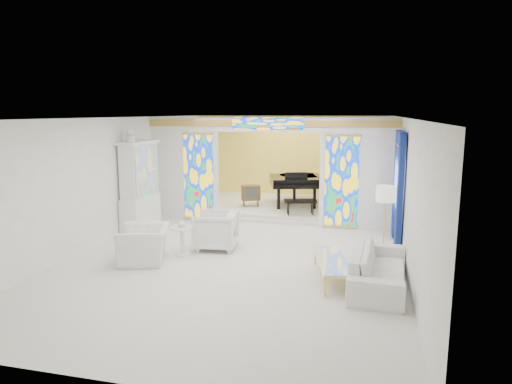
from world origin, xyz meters
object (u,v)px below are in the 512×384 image
(armchair_right, at_px, (216,230))
(tv_console, at_px, (251,193))
(armchair_left, at_px, (145,244))
(china_cabinet, at_px, (140,186))
(coffee_table, at_px, (332,261))
(sofa, at_px, (378,268))
(grand_piano, at_px, (298,181))

(armchair_right, relative_size, tv_console, 1.43)
(armchair_left, distance_m, tv_console, 5.37)
(china_cabinet, xyz_separation_m, coffee_table, (5.32, -2.60, -0.81))
(sofa, bearing_deg, coffee_table, 85.64)
(sofa, relative_size, tv_console, 3.50)
(armchair_left, height_order, coffee_table, armchair_left)
(armchair_left, relative_size, tv_console, 1.70)
(sofa, xyz_separation_m, tv_console, (-3.82, 5.52, 0.27))
(sofa, distance_m, tv_console, 6.72)
(china_cabinet, bearing_deg, armchair_right, -25.83)
(armchair_right, distance_m, grand_piano, 4.95)
(armchair_left, height_order, sofa, armchair_left)
(china_cabinet, distance_m, grand_piano, 5.15)
(grand_piano, bearing_deg, china_cabinet, -152.80)
(armchair_right, relative_size, coffee_table, 0.53)
(sofa, distance_m, coffee_table, 0.85)
(sofa, bearing_deg, china_cabinet, 69.65)
(armchair_left, bearing_deg, grand_piano, 139.03)
(sofa, height_order, grand_piano, grand_piano)
(armchair_right, bearing_deg, coffee_table, 57.04)
(armchair_right, relative_size, sofa, 0.41)
(tv_console, bearing_deg, coffee_table, -82.16)
(china_cabinet, xyz_separation_m, sofa, (6.17, -2.72, -0.82))
(armchair_right, xyz_separation_m, coffee_table, (2.77, -1.36, -0.08))
(armchair_left, bearing_deg, sofa, 67.31)
(china_cabinet, bearing_deg, coffee_table, -26.04)
(china_cabinet, height_order, coffee_table, china_cabinet)
(coffee_table, height_order, grand_piano, grand_piano)
(china_cabinet, distance_m, coffee_table, 5.98)
(grand_piano, relative_size, tv_console, 4.58)
(armchair_right, height_order, coffee_table, armchair_right)
(china_cabinet, relative_size, armchair_left, 2.37)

